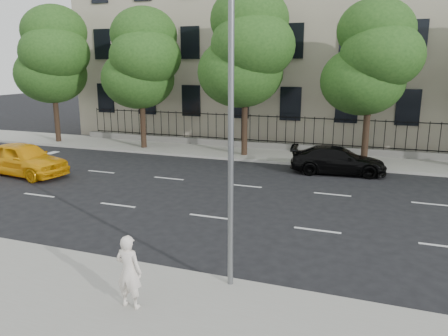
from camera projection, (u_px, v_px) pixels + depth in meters
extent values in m
plane|color=black|center=(181.00, 242.00, 14.05)|extent=(120.00, 120.00, 0.00)
cube|color=gray|center=(108.00, 301.00, 10.38)|extent=(60.00, 4.00, 0.15)
cube|color=gray|center=(279.00, 156.00, 26.82)|extent=(60.00, 4.00, 0.15)
cube|color=#BDB196|center=(310.00, 17.00, 32.97)|extent=(34.00, 12.00, 18.00)
cube|color=slate|center=(285.00, 146.00, 28.31)|extent=(30.00, 0.50, 0.40)
cube|color=black|center=(285.00, 142.00, 28.24)|extent=(28.80, 0.05, 0.05)
cube|color=black|center=(286.00, 117.00, 27.87)|extent=(28.80, 0.05, 0.05)
cylinder|color=slate|center=(231.00, 127.00, 10.15)|extent=(0.14, 0.14, 8.00)
cylinder|color=#382619|center=(57.00, 119.00, 31.04)|extent=(0.36, 0.36, 3.15)
ellipsoid|color=#214A18|center=(51.00, 74.00, 30.71)|extent=(4.94, 4.94, 4.06)
ellipsoid|color=#214A18|center=(55.00, 53.00, 29.62)|extent=(4.68, 4.68, 3.85)
ellipsoid|color=#214A18|center=(54.00, 32.00, 29.97)|extent=(4.42, 4.42, 3.64)
cylinder|color=#382619|center=(143.00, 125.00, 28.73)|extent=(0.36, 0.36, 2.97)
ellipsoid|color=#214A18|center=(138.00, 79.00, 28.44)|extent=(4.75, 4.75, 3.90)
ellipsoid|color=#214A18|center=(145.00, 57.00, 27.36)|extent=(4.50, 4.50, 3.70)
ellipsoid|color=#214A18|center=(144.00, 35.00, 27.72)|extent=(4.25, 4.25, 3.50)
cylinder|color=#382619|center=(245.00, 128.00, 26.35)|extent=(0.36, 0.36, 3.32)
ellipsoid|color=#214A18|center=(240.00, 72.00, 26.00)|extent=(5.13, 5.13, 4.21)
ellipsoid|color=#214A18|center=(253.00, 46.00, 24.89)|extent=(4.86, 4.86, 4.00)
ellipsoid|color=#214A18|center=(249.00, 20.00, 25.23)|extent=(4.59, 4.59, 3.78)
cylinder|color=#382619|center=(366.00, 136.00, 24.05)|extent=(0.36, 0.36, 3.08)
ellipsoid|color=#214A18|center=(362.00, 81.00, 23.76)|extent=(4.56, 4.56, 3.74)
ellipsoid|color=#214A18|center=(382.00, 56.00, 22.70)|extent=(4.32, 4.32, 3.55)
ellipsoid|color=#214A18|center=(376.00, 30.00, 23.07)|extent=(4.08, 4.08, 3.36)
imported|color=#FAAD0E|center=(24.00, 159.00, 22.25)|extent=(5.23, 2.66, 1.70)
imported|color=black|center=(338.00, 160.00, 22.63)|extent=(5.05, 2.51, 1.41)
imported|color=white|center=(129.00, 272.00, 9.84)|extent=(0.64, 0.43, 1.74)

